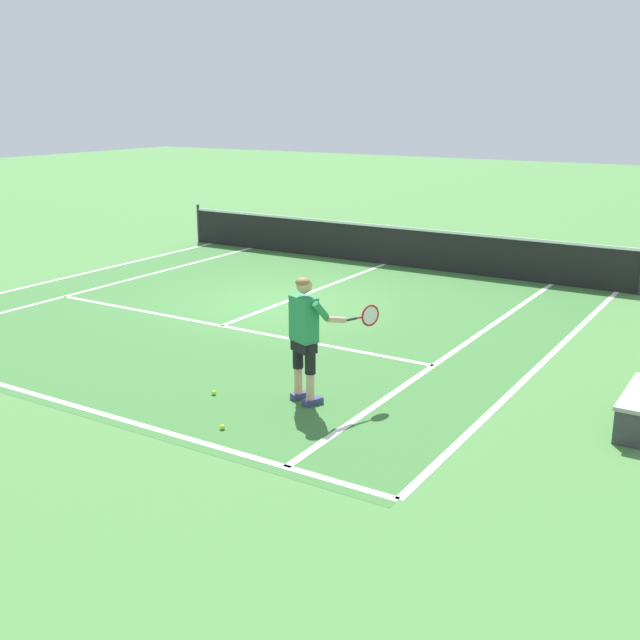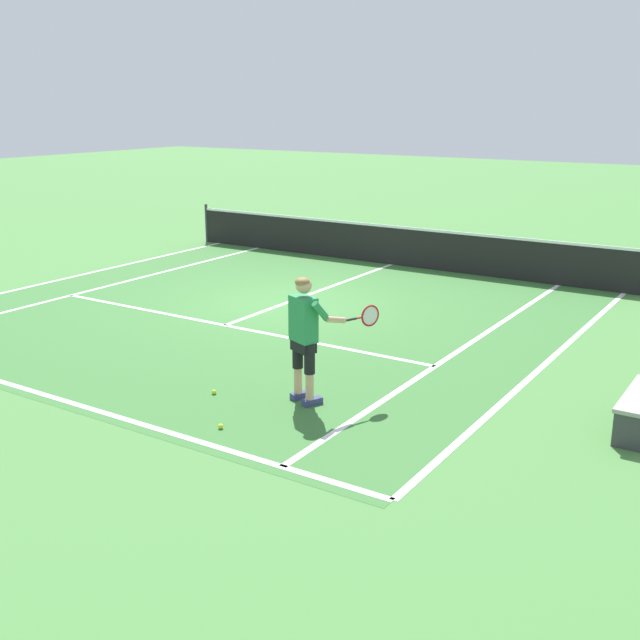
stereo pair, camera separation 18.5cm
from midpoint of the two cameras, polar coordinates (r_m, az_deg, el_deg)
The scene contains 13 objects.
ground_plane at distance 15.50m, azimuth -2.06°, elevation 1.29°, with size 80.00×80.00×0.00m, color #477F3D.
court_inner_surface at distance 14.92m, azimuth -3.70°, elevation 0.69°, with size 10.98×10.80×0.00m, color #387033.
line_baseline at distance 11.38m, azimuth -19.49°, elevation -5.10°, with size 10.98×0.10×0.01m, color white.
line_service at distance 14.01m, azimuth -6.62°, elevation -0.39°, with size 8.23×0.10×0.01m, color white.
line_centre_service at distance 16.51m, azimuth 0.42°, elevation 2.22°, with size 0.10×6.40×0.01m, color white.
line_singles_left at distance 17.61m, azimuth -14.55°, elevation 2.57°, with size 0.10×10.40×0.01m, color white.
line_singles_right at distance 12.99m, azimuth 11.08°, elevation -1.89°, with size 0.10×10.40×0.01m, color white.
line_doubles_left at distance 18.63m, azimuth -17.44°, elevation 3.05°, with size 0.10×10.40×0.01m, color white.
line_doubles_right at distance 12.58m, azimuth 16.89°, elevation -2.87°, with size 0.10×10.40×0.01m, color white.
tennis_net at distance 19.13m, azimuth 5.59°, elevation 5.54°, with size 11.96×0.08×1.07m.
tennis_player at distance 10.12m, azimuth -0.55°, elevation -0.84°, with size 0.95×0.99×1.71m.
tennis_ball_near_feet at distance 9.68m, azimuth -6.77°, elevation -7.77°, with size 0.07×0.07×0.07m, color #CCE02D.
tennis_ball_by_baseline at distance 10.78m, azimuth -7.31°, elevation -5.27°, with size 0.07×0.07×0.07m, color #CCE02D.
Camera 2 is at (8.68, -12.25, 3.89)m, focal length 43.52 mm.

